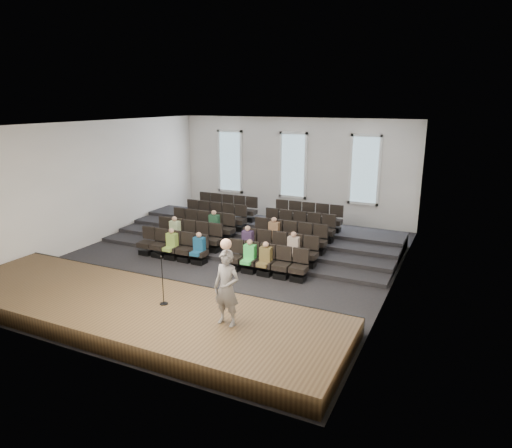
{
  "coord_description": "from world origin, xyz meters",
  "views": [
    {
      "loc": [
        7.9,
        -13.92,
        5.79
      ],
      "look_at": [
        1.05,
        0.5,
        1.44
      ],
      "focal_mm": 32.0,
      "sensor_mm": 36.0,
      "label": 1
    }
  ],
  "objects": [
    {
      "name": "ground",
      "position": [
        0.0,
        0.0,
        0.0
      ],
      "size": [
        14.0,
        14.0,
        0.0
      ],
      "primitive_type": "plane",
      "color": "black",
      "rests_on": "ground"
    },
    {
      "name": "ceiling",
      "position": [
        0.0,
        0.0,
        5.01
      ],
      "size": [
        12.0,
        14.0,
        0.02
      ],
      "primitive_type": "cube",
      "color": "white",
      "rests_on": "ground"
    },
    {
      "name": "wall_back",
      "position": [
        0.0,
        7.02,
        2.5
      ],
      "size": [
        12.0,
        0.04,
        5.0
      ],
      "primitive_type": "cube",
      "color": "white",
      "rests_on": "ground"
    },
    {
      "name": "wall_front",
      "position": [
        0.0,
        -7.02,
        2.5
      ],
      "size": [
        12.0,
        0.04,
        5.0
      ],
      "primitive_type": "cube",
      "color": "white",
      "rests_on": "ground"
    },
    {
      "name": "wall_left",
      "position": [
        -6.02,
        0.0,
        2.5
      ],
      "size": [
        0.04,
        14.0,
        5.0
      ],
      "primitive_type": "cube",
      "color": "white",
      "rests_on": "ground"
    },
    {
      "name": "wall_right",
      "position": [
        6.02,
        0.0,
        2.5
      ],
      "size": [
        0.04,
        14.0,
        5.0
      ],
      "primitive_type": "cube",
      "color": "white",
      "rests_on": "ground"
    },
    {
      "name": "stage",
      "position": [
        0.0,
        -5.1,
        0.25
      ],
      "size": [
        11.8,
        3.6,
        0.5
      ],
      "primitive_type": "cube",
      "color": "#4E3A21",
      "rests_on": "ground"
    },
    {
      "name": "stage_lip",
      "position": [
        0.0,
        -3.33,
        0.25
      ],
      "size": [
        11.8,
        0.06,
        0.52
      ],
      "primitive_type": "cube",
      "color": "black",
      "rests_on": "ground"
    },
    {
      "name": "risers",
      "position": [
        0.0,
        3.17,
        0.2
      ],
      "size": [
        11.8,
        4.8,
        0.6
      ],
      "color": "black",
      "rests_on": "ground"
    },
    {
      "name": "seating_rows",
      "position": [
        -0.0,
        1.54,
        0.68
      ],
      "size": [
        6.8,
        4.7,
        1.67
      ],
      "color": "black",
      "rests_on": "ground"
    },
    {
      "name": "windows",
      "position": [
        0.0,
        6.95,
        2.7
      ],
      "size": [
        8.44,
        0.1,
        3.24
      ],
      "color": "white",
      "rests_on": "wall_back"
    },
    {
      "name": "audience",
      "position": [
        0.15,
        0.22,
        0.8
      ],
      "size": [
        5.45,
        2.64,
        1.1
      ],
      "color": "#90B749",
      "rests_on": "seating_rows"
    },
    {
      "name": "speaker",
      "position": [
        2.93,
        -5.09,
        1.44
      ],
      "size": [
        0.72,
        0.51,
        1.88
      ],
      "primitive_type": "imported",
      "rotation": [
        0.0,
        0.0,
        -0.08
      ],
      "color": "slate",
      "rests_on": "stage"
    },
    {
      "name": "mic_stand",
      "position": [
        0.84,
        -4.83,
        0.91
      ],
      "size": [
        0.23,
        0.23,
        1.37
      ],
      "color": "black",
      "rests_on": "stage"
    }
  ]
}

